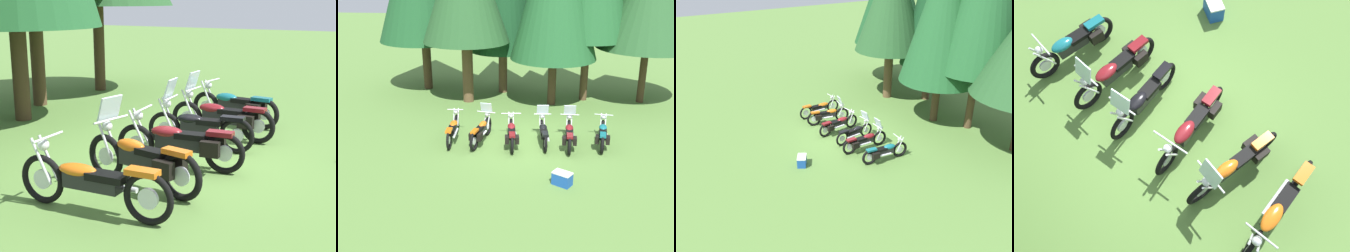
{
  "view_description": "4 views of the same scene",
  "coord_description": "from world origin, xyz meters",
  "views": [
    {
      "loc": [
        -7.98,
        -3.77,
        2.84
      ],
      "look_at": [
        0.2,
        0.53,
        0.51
      ],
      "focal_mm": 53.95,
      "sensor_mm": 36.0,
      "label": 1
    },
    {
      "loc": [
        0.67,
        -14.71,
        6.48
      ],
      "look_at": [
        -0.73,
        -0.15,
        0.76
      ],
      "focal_mm": 45.76,
      "sensor_mm": 36.0,
      "label": 2
    },
    {
      "loc": [
        13.43,
        -8.62,
        8.28
      ],
      "look_at": [
        -0.08,
        -0.05,
        0.51
      ],
      "focal_mm": 39.6,
      "sensor_mm": 36.0,
      "label": 3
    },
    {
      "loc": [
        -2.41,
        2.29,
        6.94
      ],
      "look_at": [
        -0.42,
        0.07,
        0.58
      ],
      "focal_mm": 37.89,
      "sensor_mm": 36.0,
      "label": 4
    }
  ],
  "objects": [
    {
      "name": "motorcycle_0",
      "position": [
        -2.79,
        0.12,
        0.46
      ],
      "size": [
        0.63,
        2.42,
        1.01
      ],
      "rotation": [
        0.0,
        0.0,
        1.61
      ],
      "color": "black",
      "rests_on": "ground_plane"
    },
    {
      "name": "motorcycle_5",
      "position": [
        2.82,
        0.14,
        0.45
      ],
      "size": [
        0.75,
        2.2,
        1.01
      ],
      "rotation": [
        0.0,
        0.0,
        1.45
      ],
      "color": "black",
      "rests_on": "ground_plane"
    },
    {
      "name": "motorcycle_1",
      "position": [
        -1.69,
        -0.02,
        0.48
      ],
      "size": [
        0.84,
        2.24,
        1.38
      ],
      "rotation": [
        0.0,
        0.0,
        1.38
      ],
      "color": "black",
      "rests_on": "ground_plane"
    },
    {
      "name": "ground_plane",
      "position": [
        0.0,
        0.0,
        0.0
      ],
      "size": [
        80.0,
        80.0,
        0.0
      ],
      "primitive_type": "plane",
      "color": "#547A38"
    },
    {
      "name": "pine_tree_3",
      "position": [
        0.95,
        4.89,
        5.77
      ],
      "size": [
        3.95,
        3.95,
        9.36
      ],
      "color": "#42301E",
      "rests_on": "ground_plane"
    },
    {
      "name": "picnic_cooler",
      "position": [
        1.27,
        -2.99,
        0.21
      ],
      "size": [
        0.68,
        0.61,
        0.42
      ],
      "color": "#19479E",
      "rests_on": "ground_plane"
    },
    {
      "name": "motorcycle_2",
      "position": [
        -0.53,
        -0.11,
        0.46
      ],
      "size": [
        0.79,
        2.32,
        1.01
      ],
      "rotation": [
        0.0,
        0.0,
        1.68
      ],
      "color": "black",
      "rests_on": "ground_plane"
    },
    {
      "name": "pine_tree_1",
      "position": [
        -3.06,
        4.96,
        5.67
      ],
      "size": [
        4.01,
        4.01,
        8.5
      ],
      "color": "brown",
      "rests_on": "ground_plane"
    },
    {
      "name": "motorcycle_4",
      "position": [
        1.59,
        -0.02,
        0.48
      ],
      "size": [
        0.71,
        2.32,
        1.37
      ],
      "rotation": [
        0.0,
        0.0,
        1.54
      ],
      "color": "black",
      "rests_on": "ground_plane"
    },
    {
      "name": "motorcycle_3",
      "position": [
        0.65,
        0.11,
        0.47
      ],
      "size": [
        0.65,
        2.15,
        1.35
      ],
      "rotation": [
        0.0,
        0.0,
        1.67
      ],
      "color": "black",
      "rests_on": "ground_plane"
    }
  ]
}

